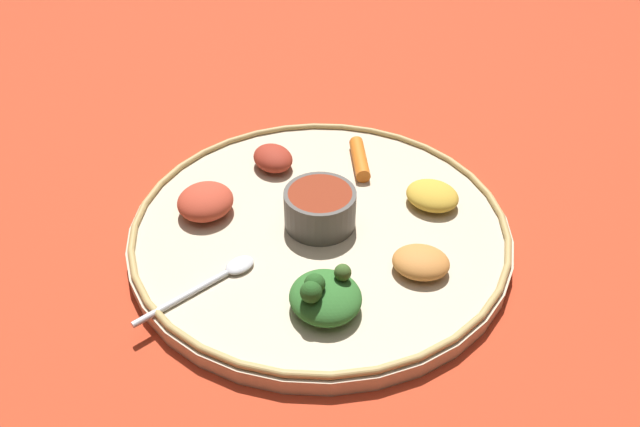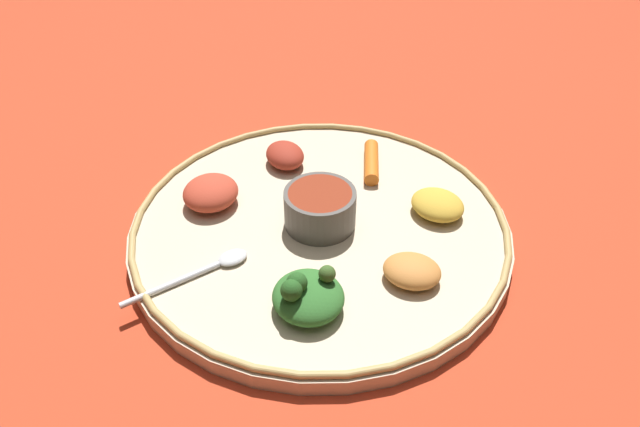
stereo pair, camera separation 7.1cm
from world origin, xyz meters
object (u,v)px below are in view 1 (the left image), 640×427
(spoon, at_px, (216,279))
(greens_pile, at_px, (325,296))
(carrot_near_spoon, at_px, (359,156))
(center_bowl, at_px, (320,207))

(spoon, relative_size, greens_pile, 1.15)
(carrot_near_spoon, bearing_deg, greens_pile, -1.64)
(greens_pile, bearing_deg, carrot_near_spoon, 178.36)
(center_bowl, bearing_deg, greens_pile, 10.68)
(center_bowl, bearing_deg, spoon, -40.40)
(spoon, distance_m, carrot_near_spoon, 0.28)
(center_bowl, distance_m, greens_pile, 0.14)
(center_bowl, height_order, spoon, center_bowl)
(spoon, bearing_deg, greens_pile, 80.52)
(center_bowl, relative_size, carrot_near_spoon, 0.84)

